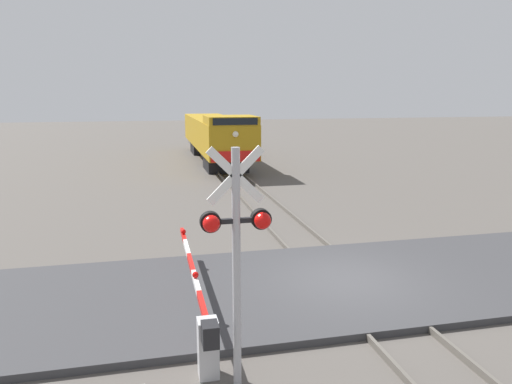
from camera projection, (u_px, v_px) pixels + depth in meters
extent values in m
plane|color=#514C47|center=(346.00, 285.00, 12.75)|extent=(160.00, 160.00, 0.00)
cube|color=#59544C|center=(320.00, 285.00, 12.58)|extent=(0.08, 80.00, 0.15)
cube|color=#59544C|center=(370.00, 280.00, 12.89)|extent=(0.08, 80.00, 0.15)
cube|color=#38383A|center=(346.00, 282.00, 12.73)|extent=(36.00, 5.65, 0.17)
cube|color=black|center=(225.00, 162.00, 31.73)|extent=(2.61, 3.20, 1.05)
cube|color=black|center=(207.00, 147.00, 40.74)|extent=(2.61, 3.20, 1.05)
cube|color=#B28414|center=(215.00, 133.00, 35.92)|extent=(3.07, 17.15, 2.12)
cube|color=#B28414|center=(231.00, 120.00, 28.97)|extent=(3.01, 3.15, 0.50)
cube|color=black|center=(235.00, 122.00, 27.43)|extent=(2.61, 0.06, 0.40)
cube|color=red|center=(236.00, 157.00, 27.83)|extent=(2.92, 0.08, 0.64)
sphere|color=#F2EACC|center=(236.00, 134.00, 27.56)|extent=(0.36, 0.36, 0.36)
cylinder|color=#ADADB2|center=(237.00, 272.00, 7.97)|extent=(0.14, 0.14, 4.18)
cube|color=white|center=(236.00, 175.00, 7.64)|extent=(0.95, 0.04, 0.95)
cube|color=white|center=(236.00, 175.00, 7.64)|extent=(0.95, 0.04, 0.95)
cube|color=black|center=(236.00, 221.00, 7.79)|extent=(1.04, 0.08, 0.08)
sphere|color=red|center=(211.00, 224.00, 7.60)|extent=(0.28, 0.28, 0.28)
sphere|color=red|center=(263.00, 221.00, 7.79)|extent=(0.28, 0.28, 0.28)
cylinder|color=black|center=(210.00, 222.00, 7.72)|extent=(0.34, 0.14, 0.34)
cylinder|color=black|center=(261.00, 219.00, 7.90)|extent=(0.34, 0.14, 0.34)
cube|color=silver|center=(208.00, 348.00, 8.54)|extent=(0.36, 0.36, 1.10)
cube|color=black|center=(210.00, 335.00, 8.12)|extent=(0.28, 0.36, 0.40)
cube|color=red|center=(202.00, 306.00, 9.21)|extent=(0.10, 1.19, 0.14)
cube|color=white|center=(196.00, 283.00, 10.35)|extent=(0.10, 1.19, 0.14)
cube|color=red|center=(191.00, 264.00, 11.49)|extent=(0.10, 1.19, 0.14)
cube|color=white|center=(187.00, 248.00, 12.62)|extent=(0.10, 1.19, 0.14)
cube|color=red|center=(183.00, 236.00, 13.76)|extent=(0.10, 1.19, 0.14)
sphere|color=red|center=(195.00, 275.00, 10.41)|extent=(0.14, 0.14, 0.14)
sphere|color=red|center=(183.00, 232.00, 13.65)|extent=(0.14, 0.14, 0.14)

